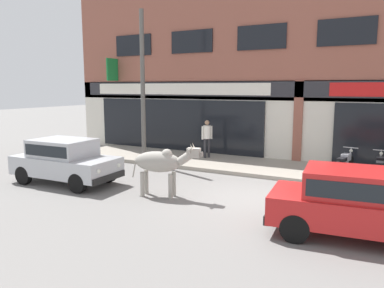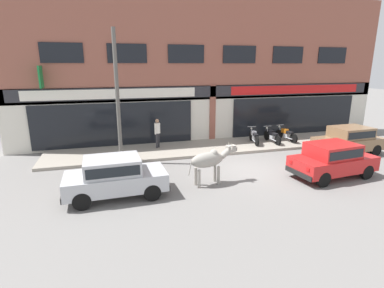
{
  "view_description": "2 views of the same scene",
  "coord_description": "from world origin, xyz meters",
  "px_view_note": "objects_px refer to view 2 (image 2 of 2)",
  "views": [
    {
      "loc": [
        3.33,
        -10.03,
        3.14
      ],
      "look_at": [
        -2.56,
        1.0,
        1.23
      ],
      "focal_mm": 35.0,
      "sensor_mm": 36.0,
      "label": 1
    },
    {
      "loc": [
        -6.05,
        -11.68,
        4.59
      ],
      "look_at": [
        -2.5,
        1.0,
        1.09
      ],
      "focal_mm": 28.0,
      "sensor_mm": 36.0,
      "label": 2
    }
  ],
  "objects_px": {
    "cow": "(210,160)",
    "utility_pole": "(117,97)",
    "car_1": "(349,139)",
    "car_2": "(333,158)",
    "motorcycle_1": "(272,136)",
    "car_0": "(115,175)",
    "motorcycle_2": "(286,134)",
    "motorcycle_0": "(254,137)",
    "pedestrian": "(157,130)"
  },
  "relations": [
    {
      "from": "cow",
      "to": "car_0",
      "type": "distance_m",
      "value": 3.62
    },
    {
      "from": "car_2",
      "to": "motorcycle_2",
      "type": "height_order",
      "value": "car_2"
    },
    {
      "from": "cow",
      "to": "utility_pole",
      "type": "bearing_deg",
      "value": 131.13
    },
    {
      "from": "car_2",
      "to": "utility_pole",
      "type": "bearing_deg",
      "value": 152.79
    },
    {
      "from": "pedestrian",
      "to": "utility_pole",
      "type": "bearing_deg",
      "value": -140.05
    },
    {
      "from": "pedestrian",
      "to": "motorcycle_2",
      "type": "bearing_deg",
      "value": -4.21
    },
    {
      "from": "utility_pole",
      "to": "car_1",
      "type": "bearing_deg",
      "value": -8.67
    },
    {
      "from": "car_1",
      "to": "pedestrian",
      "type": "bearing_deg",
      "value": 159.89
    },
    {
      "from": "motorcycle_1",
      "to": "utility_pole",
      "type": "xyz_separation_m",
      "value": [
        -8.72,
        -1.02,
        2.63
      ]
    },
    {
      "from": "car_0",
      "to": "motorcycle_1",
      "type": "xyz_separation_m",
      "value": [
        9.11,
        4.91,
        -0.28
      ]
    },
    {
      "from": "car_0",
      "to": "motorcycle_2",
      "type": "relative_size",
      "value": 2.03
    },
    {
      "from": "cow",
      "to": "motorcycle_1",
      "type": "relative_size",
      "value": 1.18
    },
    {
      "from": "motorcycle_1",
      "to": "pedestrian",
      "type": "xyz_separation_m",
      "value": [
        -6.67,
        0.71,
        0.6
      ]
    },
    {
      "from": "cow",
      "to": "car_0",
      "type": "height_order",
      "value": "cow"
    },
    {
      "from": "car_2",
      "to": "pedestrian",
      "type": "distance_m",
      "value": 8.78
    },
    {
      "from": "motorcycle_2",
      "to": "utility_pole",
      "type": "distance_m",
      "value": 10.17
    },
    {
      "from": "car_0",
      "to": "pedestrian",
      "type": "distance_m",
      "value": 6.14
    },
    {
      "from": "motorcycle_1",
      "to": "motorcycle_2",
      "type": "distance_m",
      "value": 1.04
    },
    {
      "from": "motorcycle_0",
      "to": "motorcycle_2",
      "type": "bearing_deg",
      "value": 0.04
    },
    {
      "from": "car_1",
      "to": "car_2",
      "type": "relative_size",
      "value": 0.99
    },
    {
      "from": "cow",
      "to": "pedestrian",
      "type": "distance_m",
      "value": 5.54
    },
    {
      "from": "motorcycle_0",
      "to": "car_1",
      "type": "bearing_deg",
      "value": -36.39
    },
    {
      "from": "car_0",
      "to": "motorcycle_0",
      "type": "relative_size",
      "value": 2.04
    },
    {
      "from": "car_1",
      "to": "motorcycle_1",
      "type": "xyz_separation_m",
      "value": [
        -2.87,
        2.78,
        -0.28
      ]
    },
    {
      "from": "car_0",
      "to": "motorcycle_1",
      "type": "relative_size",
      "value": 2.02
    },
    {
      "from": "motorcycle_1",
      "to": "pedestrian",
      "type": "distance_m",
      "value": 6.73
    },
    {
      "from": "car_0",
      "to": "motorcycle_0",
      "type": "bearing_deg",
      "value": 32.24
    },
    {
      "from": "motorcycle_1",
      "to": "cow",
      "type": "bearing_deg",
      "value": -139.47
    },
    {
      "from": "utility_pole",
      "to": "cow",
      "type": "bearing_deg",
      "value": -48.87
    },
    {
      "from": "motorcycle_2",
      "to": "pedestrian",
      "type": "bearing_deg",
      "value": 175.79
    },
    {
      "from": "car_0",
      "to": "car_2",
      "type": "relative_size",
      "value": 0.98
    },
    {
      "from": "pedestrian",
      "to": "utility_pole",
      "type": "xyz_separation_m",
      "value": [
        -2.06,
        -1.72,
        2.03
      ]
    },
    {
      "from": "cow",
      "to": "pedestrian",
      "type": "bearing_deg",
      "value": 102.13
    },
    {
      "from": "motorcycle_0",
      "to": "pedestrian",
      "type": "relative_size",
      "value": 1.12
    },
    {
      "from": "utility_pole",
      "to": "car_2",
      "type": "bearing_deg",
      "value": -27.21
    },
    {
      "from": "motorcycle_0",
      "to": "car_2",
      "type": "bearing_deg",
      "value": -81.81
    },
    {
      "from": "car_1",
      "to": "motorcycle_1",
      "type": "height_order",
      "value": "car_1"
    },
    {
      "from": "motorcycle_1",
      "to": "motorcycle_2",
      "type": "bearing_deg",
      "value": 7.78
    },
    {
      "from": "motorcycle_1",
      "to": "car_2",
      "type": "bearing_deg",
      "value": -93.34
    },
    {
      "from": "motorcycle_2",
      "to": "motorcycle_0",
      "type": "bearing_deg",
      "value": -179.96
    },
    {
      "from": "motorcycle_1",
      "to": "pedestrian",
      "type": "height_order",
      "value": "pedestrian"
    },
    {
      "from": "car_1",
      "to": "motorcycle_2",
      "type": "xyz_separation_m",
      "value": [
        -1.84,
        2.92,
        -0.28
      ]
    },
    {
      "from": "car_1",
      "to": "motorcycle_0",
      "type": "xyz_separation_m",
      "value": [
        -3.97,
        2.92,
        -0.28
      ]
    },
    {
      "from": "car_2",
      "to": "motorcycle_2",
      "type": "xyz_separation_m",
      "value": [
        1.34,
        5.48,
        -0.28
      ]
    },
    {
      "from": "cow",
      "to": "utility_pole",
      "type": "relative_size",
      "value": 0.35
    },
    {
      "from": "cow",
      "to": "car_1",
      "type": "relative_size",
      "value": 0.58
    },
    {
      "from": "car_2",
      "to": "motorcycle_1",
      "type": "height_order",
      "value": "car_2"
    },
    {
      "from": "motorcycle_0",
      "to": "motorcycle_1",
      "type": "distance_m",
      "value": 1.11
    },
    {
      "from": "car_1",
      "to": "motorcycle_2",
      "type": "bearing_deg",
      "value": 122.13
    },
    {
      "from": "cow",
      "to": "motorcycle_2",
      "type": "bearing_deg",
      "value": 36.57
    }
  ]
}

